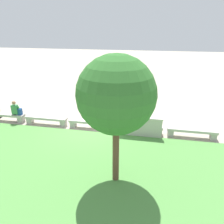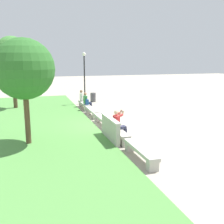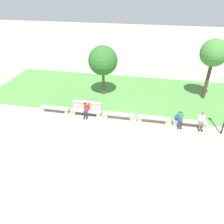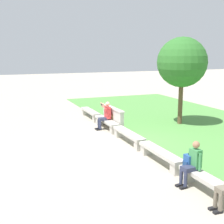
{
  "view_description": "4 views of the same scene",
  "coord_description": "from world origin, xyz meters",
  "px_view_note": "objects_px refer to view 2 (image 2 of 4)",
  "views": [
    {
      "loc": [
        -3.15,
        10.02,
        5.07
      ],
      "look_at": [
        -1.06,
        -0.38,
        0.87
      ],
      "focal_mm": 35.0,
      "sensor_mm": 36.0,
      "label": 1
    },
    {
      "loc": [
        -13.2,
        3.59,
        3.54
      ],
      "look_at": [
        -0.19,
        -0.47,
        0.75
      ],
      "focal_mm": 42.0,
      "sensor_mm": 36.0,
      "label": 2
    },
    {
      "loc": [
        2.08,
        -13.55,
        8.98
      ],
      "look_at": [
        -0.41,
        -0.63,
        0.92
      ],
      "focal_mm": 35.0,
      "sensor_mm": 36.0,
      "label": 3
    },
    {
      "loc": [
        11.1,
        -5.13,
        3.68
      ],
      "look_at": [
        -1.26,
        -0.22,
        1.06
      ],
      "focal_mm": 50.0,
      "sensor_mm": 36.0,
      "label": 4
    }
  ],
  "objects_px": {
    "bench_end": "(84,104)",
    "lamp_post": "(84,71)",
    "bench_main": "(140,151)",
    "trash_bin": "(93,97)",
    "bench_near": "(118,132)",
    "backpack": "(87,102)",
    "bench_mid": "(103,120)",
    "tree_left_background": "(24,69)",
    "tree_behind_wall": "(12,53)",
    "bench_far": "(92,111)",
    "person_distant": "(87,101)",
    "person_companion": "(83,98)",
    "person_photographer": "(119,123)"
  },
  "relations": [
    {
      "from": "bench_end",
      "to": "lamp_post",
      "type": "bearing_deg",
      "value": -13.67
    },
    {
      "from": "bench_end",
      "to": "backpack",
      "type": "relative_size",
      "value": 5.46
    },
    {
      "from": "person_companion",
      "to": "backpack",
      "type": "bearing_deg",
      "value": 179.04
    },
    {
      "from": "bench_main",
      "to": "backpack",
      "type": "bearing_deg",
      "value": -0.24
    },
    {
      "from": "person_photographer",
      "to": "tree_left_background",
      "type": "height_order",
      "value": "tree_left_background"
    },
    {
      "from": "person_distant",
      "to": "person_companion",
      "type": "height_order",
      "value": "same"
    },
    {
      "from": "bench_main",
      "to": "trash_bin",
      "type": "bearing_deg",
      "value": -5.88
    },
    {
      "from": "person_photographer",
      "to": "person_companion",
      "type": "height_order",
      "value": "person_photographer"
    },
    {
      "from": "backpack",
      "to": "lamp_post",
      "type": "distance_m",
      "value": 3.6
    },
    {
      "from": "bench_end",
      "to": "tree_left_background",
      "type": "height_order",
      "value": "tree_left_background"
    },
    {
      "from": "tree_behind_wall",
      "to": "lamp_post",
      "type": "distance_m",
      "value": 5.37
    },
    {
      "from": "bench_mid",
      "to": "lamp_post",
      "type": "distance_m",
      "value": 7.48
    },
    {
      "from": "bench_mid",
      "to": "backpack",
      "type": "distance_m",
      "value": 4.15
    },
    {
      "from": "bench_near",
      "to": "tree_behind_wall",
      "type": "distance_m",
      "value": 11.01
    },
    {
      "from": "bench_main",
      "to": "bench_far",
      "type": "height_order",
      "value": "same"
    },
    {
      "from": "bench_near",
      "to": "backpack",
      "type": "xyz_separation_m",
      "value": [
        6.68,
        -0.04,
        0.32
      ]
    },
    {
      "from": "bench_main",
      "to": "person_distant",
      "type": "distance_m",
      "value": 9.43
    },
    {
      "from": "backpack",
      "to": "person_distant",
      "type": "bearing_deg",
      "value": -7.52
    },
    {
      "from": "bench_near",
      "to": "tree_left_background",
      "type": "relative_size",
      "value": 0.54
    },
    {
      "from": "person_photographer",
      "to": "bench_end",
      "type": "bearing_deg",
      "value": 0.59
    },
    {
      "from": "bench_main",
      "to": "person_photographer",
      "type": "xyz_separation_m",
      "value": [
        2.6,
        -0.08,
        0.43
      ]
    },
    {
      "from": "tree_left_background",
      "to": "backpack",
      "type": "bearing_deg",
      "value": -31.88
    },
    {
      "from": "bench_main",
      "to": "bench_end",
      "type": "distance_m",
      "value": 10.15
    },
    {
      "from": "bench_near",
      "to": "lamp_post",
      "type": "xyz_separation_m",
      "value": [
        9.64,
        -0.49,
        2.3
      ]
    },
    {
      "from": "tree_behind_wall",
      "to": "tree_left_background",
      "type": "xyz_separation_m",
      "value": [
        -8.76,
        -0.9,
        -0.83
      ]
    },
    {
      "from": "trash_bin",
      "to": "lamp_post",
      "type": "xyz_separation_m",
      "value": [
        -0.73,
        0.84,
        2.24
      ]
    },
    {
      "from": "bench_mid",
      "to": "bench_end",
      "type": "bearing_deg",
      "value": 0.0
    },
    {
      "from": "bench_main",
      "to": "person_distant",
      "type": "bearing_deg",
      "value": -0.4
    },
    {
      "from": "bench_end",
      "to": "tree_left_background",
      "type": "xyz_separation_m",
      "value": [
        -7.1,
        3.8,
        2.81
      ]
    },
    {
      "from": "trash_bin",
      "to": "lamp_post",
      "type": "height_order",
      "value": "lamp_post"
    },
    {
      "from": "bench_main",
      "to": "bench_near",
      "type": "bearing_deg",
      "value": 0.0
    },
    {
      "from": "backpack",
      "to": "trash_bin",
      "type": "xyz_separation_m",
      "value": [
        3.7,
        -1.29,
        -0.25
      ]
    },
    {
      "from": "bench_near",
      "to": "bench_end",
      "type": "xyz_separation_m",
      "value": [
        7.61,
        0.0,
        0.0
      ]
    },
    {
      "from": "lamp_post",
      "to": "backpack",
      "type": "bearing_deg",
      "value": 171.27
    },
    {
      "from": "person_distant",
      "to": "person_companion",
      "type": "bearing_deg",
      "value": -0.01
    },
    {
      "from": "bench_end",
      "to": "trash_bin",
      "type": "distance_m",
      "value": 3.07
    },
    {
      "from": "bench_main",
      "to": "person_companion",
      "type": "distance_m",
      "value": 10.87
    },
    {
      "from": "trash_bin",
      "to": "person_photographer",
      "type": "bearing_deg",
      "value": 173.08
    },
    {
      "from": "lamp_post",
      "to": "person_photographer",
      "type": "bearing_deg",
      "value": 177.51
    },
    {
      "from": "tree_left_background",
      "to": "lamp_post",
      "type": "height_order",
      "value": "tree_left_background"
    },
    {
      "from": "bench_far",
      "to": "person_companion",
      "type": "bearing_deg",
      "value": -1.17
    },
    {
      "from": "tree_behind_wall",
      "to": "tree_left_background",
      "type": "bearing_deg",
      "value": -174.15
    },
    {
      "from": "bench_far",
      "to": "person_photographer",
      "type": "xyz_separation_m",
      "value": [
        -5.01,
        -0.08,
        0.43
      ]
    },
    {
      "from": "backpack",
      "to": "person_photographer",
      "type": "bearing_deg",
      "value": -179.66
    },
    {
      "from": "bench_mid",
      "to": "trash_bin",
      "type": "bearing_deg",
      "value": -9.63
    },
    {
      "from": "bench_main",
      "to": "trash_bin",
      "type": "xyz_separation_m",
      "value": [
        12.91,
        -1.33,
        0.07
      ]
    },
    {
      "from": "bench_far",
      "to": "bench_main",
      "type": "bearing_deg",
      "value": 180.0
    },
    {
      "from": "backpack",
      "to": "tree_left_background",
      "type": "height_order",
      "value": "tree_left_background"
    },
    {
      "from": "tree_behind_wall",
      "to": "trash_bin",
      "type": "relative_size",
      "value": 6.78
    },
    {
      "from": "person_distant",
      "to": "tree_behind_wall",
      "type": "bearing_deg",
      "value": 63.33
    }
  ]
}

